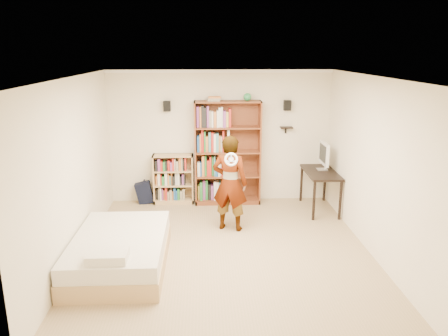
{
  "coord_description": "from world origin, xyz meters",
  "views": [
    {
      "loc": [
        -0.33,
        -6.28,
        3.08
      ],
      "look_at": [
        -0.01,
        0.6,
        1.21
      ],
      "focal_mm": 35.0,
      "sensor_mm": 36.0,
      "label": 1
    }
  ],
  "objects_px": {
    "daybed": "(120,247)",
    "low_bookshelf": "(173,179)",
    "person": "(230,183)",
    "computer_desk": "(320,191)",
    "tall_bookshelf": "(228,153)"
  },
  "relations": [
    {
      "from": "daybed",
      "to": "low_bookshelf",
      "type": "bearing_deg",
      "value": 77.53
    },
    {
      "from": "daybed",
      "to": "person",
      "type": "xyz_separation_m",
      "value": [
        1.68,
        1.31,
        0.55
      ]
    },
    {
      "from": "computer_desk",
      "to": "daybed",
      "type": "distance_m",
      "value": 4.14
    },
    {
      "from": "person",
      "to": "tall_bookshelf",
      "type": "bearing_deg",
      "value": -73.05
    },
    {
      "from": "tall_bookshelf",
      "to": "person",
      "type": "distance_m",
      "value": 1.41
    },
    {
      "from": "tall_bookshelf",
      "to": "daybed",
      "type": "height_order",
      "value": "tall_bookshelf"
    },
    {
      "from": "low_bookshelf",
      "to": "daybed",
      "type": "xyz_separation_m",
      "value": [
        -0.61,
        -2.74,
        -0.21
      ]
    },
    {
      "from": "computer_desk",
      "to": "tall_bookshelf",
      "type": "bearing_deg",
      "value": 164.0
    },
    {
      "from": "person",
      "to": "low_bookshelf",
      "type": "bearing_deg",
      "value": -34.74
    },
    {
      "from": "daybed",
      "to": "person",
      "type": "distance_m",
      "value": 2.2
    },
    {
      "from": "daybed",
      "to": "tall_bookshelf",
      "type": "bearing_deg",
      "value": 57.55
    },
    {
      "from": "computer_desk",
      "to": "person",
      "type": "bearing_deg",
      "value": -154.26
    },
    {
      "from": "tall_bookshelf",
      "to": "person",
      "type": "xyz_separation_m",
      "value": [
        -0.04,
        -1.4,
        -0.21
      ]
    },
    {
      "from": "daybed",
      "to": "person",
      "type": "relative_size",
      "value": 1.2
    },
    {
      "from": "low_bookshelf",
      "to": "computer_desk",
      "type": "height_order",
      "value": "low_bookshelf"
    }
  ]
}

